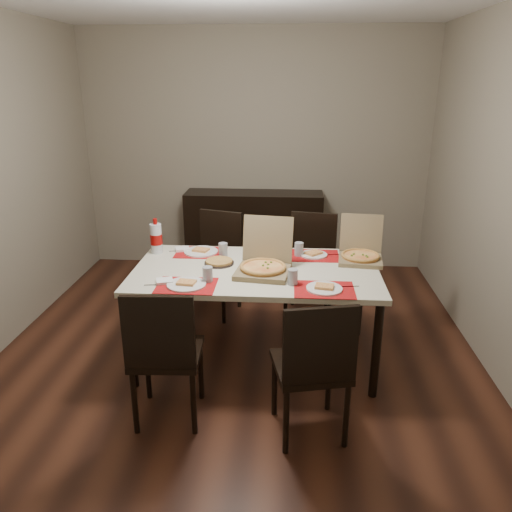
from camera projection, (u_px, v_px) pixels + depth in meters
The scene contains 18 objects.
ground at pixel (238, 349), 4.07m from camera, with size 3.80×4.00×0.02m, color #432214.
room_walls at pixel (241, 125), 3.89m from camera, with size 3.84×4.02×2.62m.
sideboard at pixel (254, 232), 5.59m from camera, with size 1.50×0.40×0.90m, color black.
dining_table at pixel (256, 277), 3.70m from camera, with size 1.80×1.00×0.75m.
chair_near_left at pixel (164, 351), 3.03m from camera, with size 0.44×0.44×0.93m.
chair_near_right at pixel (314, 364), 2.89m from camera, with size 0.50×0.50×0.93m.
chair_far_left at pixel (216, 258), 4.60m from camera, with size 0.52×0.52×0.93m.
chair_far_right at pixel (311, 260), 4.54m from camera, with size 0.49×0.49×0.93m.
setting_near_left at pixel (189, 282), 3.39m from camera, with size 0.49×0.30×0.11m.
setting_near_right at pixel (315, 285), 3.33m from camera, with size 0.48×0.30×0.11m.
setting_far_left at pixel (204, 251), 4.00m from camera, with size 0.49×0.30×0.11m.
setting_far_right at pixel (309, 253), 3.94m from camera, with size 0.49×0.30×0.11m.
napkin_loose at pixel (256, 269), 3.65m from camera, with size 0.12×0.11×0.02m, color white.
pizza_box_center at pixel (264, 265), 3.60m from camera, with size 0.42×0.46×0.37m.
pizza_box_right at pixel (360, 253), 3.84m from camera, with size 0.36×0.39×0.33m.
faina_plate at pixel (219, 262), 3.77m from camera, with size 0.22×0.22×0.03m.
dip_bowl at pixel (265, 262), 3.78m from camera, with size 0.11×0.11×0.03m, color white.
soda_bottle at pixel (156, 238), 3.98m from camera, with size 0.10×0.10×0.28m.
Camera 1 is at (0.39, -3.56, 2.07)m, focal length 35.00 mm.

